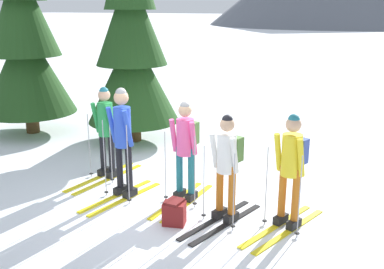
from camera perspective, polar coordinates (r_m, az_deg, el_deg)
name	(u,v)px	position (r m, az deg, el deg)	size (l,w,h in m)	color
ground_plane	(171,199)	(7.47, -2.73, -8.31)	(400.00, 400.00, 0.00)	white
skier_in_green	(105,129)	(8.26, -11.04, 0.68)	(0.61, 1.79, 1.71)	yellow
skier_in_blue	(122,137)	(7.32, -8.92, -0.35)	(0.60, 1.67, 1.85)	yellow
skier_in_pink	(186,146)	(7.13, -0.83, -1.47)	(0.61, 1.63, 1.66)	yellow
skier_in_white	(227,163)	(6.46, 4.50, -3.66)	(0.68, 1.68, 1.63)	black
skier_in_yellow	(291,165)	(6.39, 12.62, -3.90)	(0.78, 1.78, 1.68)	yellow
pine_tree_near	(131,41)	(10.30, -7.79, 11.77)	(2.12, 2.12, 5.11)	#51381E
pine_tree_mid	(23,32)	(11.67, -20.83, 12.17)	(2.26, 2.26, 5.46)	#51381E
backpack_on_snow_front	(174,212)	(6.59, -2.29, -9.96)	(0.38, 0.32, 0.38)	maroon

